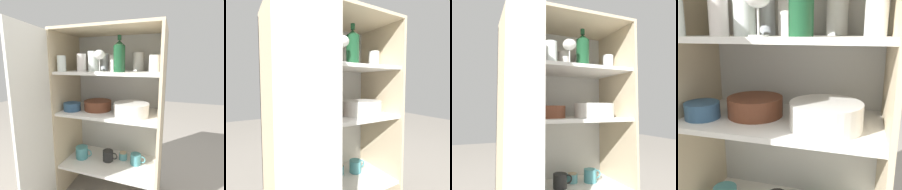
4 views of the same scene
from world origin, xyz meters
The scene contains 25 objects.
cupboard_back_panel centered at (0.00, 0.40, 0.64)m, with size 0.77×0.02×1.29m, color silver.
cupboard_side_left centered at (-0.38, 0.20, 0.64)m, with size 0.02×0.43×1.29m, color #CCB793.
cupboard_side_right centered at (0.38, 0.20, 0.64)m, with size 0.02×0.43×1.29m, color #CCB793.
cupboard_top_panel centered at (0.00, 0.20, 1.30)m, with size 0.77×0.43×0.02m, color #CCB793.
shelf_board_lower centered at (0.00, 0.20, 0.27)m, with size 0.73×0.39×0.02m, color white.
shelf_board_middle centered at (0.00, 0.20, 0.69)m, with size 0.73×0.39×0.02m, color white.
shelf_board_upper centered at (0.00, 0.20, 1.00)m, with size 0.73×0.39×0.02m, color white.
cupboard_door centered at (-0.35, -0.21, 0.64)m, with size 0.08×0.38×1.29m.
tumbler_glass_0 centered at (0.01, 0.24, 1.07)m, with size 0.08×0.08×0.12m.
tumbler_glass_1 centered at (0.31, 0.19, 1.06)m, with size 0.07×0.07×0.11m.
tumbler_glass_2 centered at (-0.09, 0.29, 1.07)m, with size 0.06×0.06×0.14m.
tumbler_glass_3 centered at (0.18, 0.33, 1.07)m, with size 0.08×0.08×0.14m.
tumbler_glass_4 centered at (-0.11, 0.14, 1.08)m, with size 0.08×0.08×0.14m.
tumbler_glass_5 centered at (-0.19, 0.31, 1.06)m, with size 0.08×0.08×0.12m.
tumbler_glass_6 centered at (-0.32, 0.05, 1.06)m, with size 0.06×0.06×0.11m.
tumbler_glass_7 centered at (-0.19, 0.10, 1.07)m, with size 0.07×0.07×0.12m.
wine_glass_0 centered at (-0.03, 0.06, 1.11)m, with size 0.08×0.08×0.15m.
wine_bottle centered at (0.09, 0.13, 1.11)m, with size 0.08×0.08×0.24m.
plate_stack_white centered at (0.17, 0.14, 0.75)m, with size 0.25×0.25×0.09m.
mixing_bowl_large centered at (-0.11, 0.20, 0.74)m, with size 0.21×0.21×0.07m.
serving_bowl_small centered at (-0.29, 0.12, 0.73)m, with size 0.13×0.13×0.06m.
coffee_mug_primary centered at (-0.03, 0.21, 0.32)m, with size 0.12×0.08×0.09m.
coffee_mug_extra_1 centered at (0.20, 0.23, 0.32)m, with size 0.12×0.08×0.08m.
coffee_mug_extra_2 centered at (-0.25, 0.17, 0.32)m, with size 0.14×0.10×0.10m.
storage_jar centered at (0.08, 0.27, 0.30)m, with size 0.07×0.07×0.06m.
Camera 3 is at (-0.52, -1.05, 0.76)m, focal length 35.00 mm.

